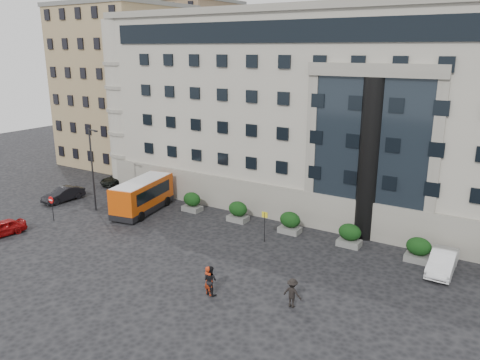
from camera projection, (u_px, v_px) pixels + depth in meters
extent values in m
plane|color=black|center=(172.00, 248.00, 36.55)|extent=(120.00, 120.00, 0.00)
cube|color=#A7A294|center=(349.00, 108.00, 48.99)|extent=(44.00, 24.00, 18.00)
cylinder|color=black|center=(370.00, 160.00, 37.06)|extent=(1.80, 1.80, 13.00)
cube|color=#987E58|center=(127.00, 88.00, 62.41)|extent=(14.00, 14.00, 20.00)
cube|color=brown|center=(192.00, 73.00, 78.35)|extent=(13.00, 13.00, 22.00)
cube|color=#61625F|center=(192.00, 208.00, 44.89)|extent=(1.80, 1.20, 0.50)
ellipsoid|color=black|center=(192.00, 199.00, 44.64)|extent=(1.80, 1.26, 1.34)
cube|color=#61625F|center=(238.00, 218.00, 42.23)|extent=(1.80, 1.20, 0.50)
ellipsoid|color=black|center=(238.00, 209.00, 41.98)|extent=(1.80, 1.26, 1.34)
cube|color=#61625F|center=(290.00, 230.00, 39.58)|extent=(1.80, 1.20, 0.50)
ellipsoid|color=black|center=(290.00, 220.00, 39.33)|extent=(1.80, 1.26, 1.34)
cube|color=#61625F|center=(349.00, 243.00, 36.92)|extent=(1.80, 1.20, 0.50)
ellipsoid|color=black|center=(350.00, 232.00, 36.67)|extent=(1.80, 1.26, 1.34)
cube|color=#61625F|center=(418.00, 258.00, 34.27)|extent=(1.80, 1.20, 0.50)
ellipsoid|color=black|center=(419.00, 246.00, 34.02)|extent=(1.80, 1.26, 1.34)
cylinder|color=#262628|center=(92.00, 170.00, 44.04)|extent=(0.16, 0.16, 8.00)
cylinder|color=#262628|center=(92.00, 130.00, 42.77)|extent=(0.90, 0.12, 0.12)
cube|color=black|center=(96.00, 131.00, 42.55)|extent=(0.35, 0.18, 0.14)
cylinder|color=#262628|center=(265.00, 227.00, 37.48)|extent=(0.08, 0.08, 2.50)
cube|color=yellow|center=(265.00, 215.00, 37.20)|extent=(0.50, 0.06, 0.45)
cylinder|color=#262628|center=(53.00, 209.00, 42.08)|extent=(0.08, 0.08, 2.20)
cylinder|color=red|center=(51.00, 200.00, 41.78)|extent=(0.64, 0.05, 0.64)
cube|color=white|center=(51.00, 200.00, 41.75)|extent=(0.45, 0.04, 0.10)
cube|color=#C14309|center=(142.00, 194.00, 44.33)|extent=(3.83, 7.66, 2.48)
cube|color=black|center=(143.00, 207.00, 44.70)|extent=(3.88, 7.71, 0.55)
cube|color=black|center=(142.00, 191.00, 44.27)|extent=(3.59, 6.09, 1.10)
cube|color=silver|center=(142.00, 181.00, 44.01)|extent=(3.64, 7.28, 0.18)
cylinder|color=black|center=(118.00, 213.00, 43.04)|extent=(0.44, 0.94, 0.90)
cylinder|color=black|center=(141.00, 216.00, 42.16)|extent=(0.44, 0.94, 0.90)
cylinder|color=black|center=(145.00, 198.00, 47.24)|extent=(0.44, 0.94, 0.90)
cylinder|color=black|center=(167.00, 201.00, 46.36)|extent=(0.44, 0.94, 0.90)
cube|color=#9B260B|center=(195.00, 160.00, 57.88)|extent=(3.21, 4.32, 2.71)
cube|color=#9B260B|center=(185.00, 169.00, 55.46)|extent=(2.68, 2.17, 1.85)
cube|color=black|center=(182.00, 167.00, 54.68)|extent=(2.05, 0.52, 0.87)
cylinder|color=black|center=(176.00, 174.00, 56.18)|extent=(0.45, 0.95, 0.91)
cylinder|color=black|center=(194.00, 176.00, 55.37)|extent=(0.45, 0.95, 0.91)
cylinder|color=black|center=(190.00, 168.00, 59.41)|extent=(0.45, 0.95, 0.91)
cylinder|color=black|center=(207.00, 169.00, 58.59)|extent=(0.45, 0.95, 0.91)
imported|color=#980B0B|center=(1.00, 228.00, 38.83)|extent=(2.08, 4.03, 1.31)
imported|color=black|center=(63.00, 194.00, 47.66)|extent=(1.79, 4.41, 1.42)
imported|color=black|center=(125.00, 176.00, 54.48)|extent=(2.09, 4.86, 1.39)
imported|color=black|center=(119.00, 179.00, 53.69)|extent=(2.34, 4.67, 1.27)
imported|color=silver|center=(443.00, 262.00, 32.50)|extent=(1.66, 4.63, 1.52)
imported|color=#AA2D11|center=(208.00, 281.00, 29.42)|extent=(0.80, 0.63, 1.95)
imported|color=black|center=(210.00, 280.00, 29.48)|extent=(1.02, 0.84, 1.93)
imported|color=black|center=(292.00, 293.00, 28.04)|extent=(1.21, 0.72, 1.84)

